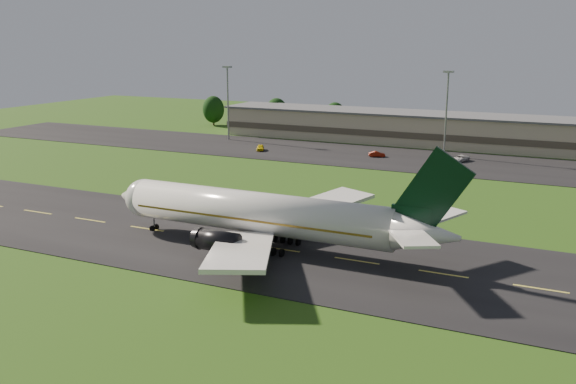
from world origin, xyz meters
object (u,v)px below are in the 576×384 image
at_px(airliner, 264,214).
at_px(service_vehicle_b, 377,154).
at_px(service_vehicle_a, 260,148).
at_px(light_mast_centre, 447,103).
at_px(light_mast_west, 228,94).
at_px(service_vehicle_c, 461,158).
at_px(terminal, 463,132).

distance_m(airliner, service_vehicle_b, 72.38).
height_order(airliner, service_vehicle_a, airliner).
relative_size(light_mast_centre, service_vehicle_a, 4.72).
height_order(light_mast_west, service_vehicle_b, light_mast_west).
height_order(airliner, service_vehicle_b, airliner).
xyz_separation_m(light_mast_centre, service_vehicle_c, (4.98, -5.32, -11.94)).
height_order(terminal, service_vehicle_a, terminal).
xyz_separation_m(terminal, service_vehicle_c, (3.58, -21.50, -3.20)).
bearing_deg(service_vehicle_a, service_vehicle_b, -16.72).
bearing_deg(service_vehicle_c, light_mast_west, -164.55).
bearing_deg(service_vehicle_b, service_vehicle_a, 74.64).
relative_size(light_mast_west, service_vehicle_c, 4.07).
bearing_deg(light_mast_centre, airliner, -95.23).
bearing_deg(service_vehicle_c, airliner, -79.23).
bearing_deg(service_vehicle_c, terminal, 119.58).
xyz_separation_m(airliner, service_vehicle_a, (-36.30, 67.85, -3.83)).
relative_size(terminal, light_mast_centre, 7.13).
bearing_deg(service_vehicle_b, terminal, -56.12).
bearing_deg(terminal, service_vehicle_a, -147.82).
relative_size(airliner, service_vehicle_a, 11.88).
distance_m(terminal, light_mast_west, 64.10).
bearing_deg(terminal, service_vehicle_c, -80.55).
xyz_separation_m(light_mast_centre, service_vehicle_a, (-43.62, -12.15, -11.90)).
distance_m(light_mast_centre, service_vehicle_b, 20.29).
height_order(service_vehicle_a, service_vehicle_c, service_vehicle_a).
relative_size(terminal, service_vehicle_c, 29.01).
height_order(airliner, terminal, airliner).
bearing_deg(service_vehicle_c, service_vehicle_a, -151.87).
height_order(light_mast_centre, service_vehicle_c, light_mast_centre).
xyz_separation_m(airliner, service_vehicle_c, (12.30, 74.68, -3.87)).
distance_m(airliner, service_vehicle_a, 77.05).
height_order(airliner, light_mast_west, light_mast_west).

